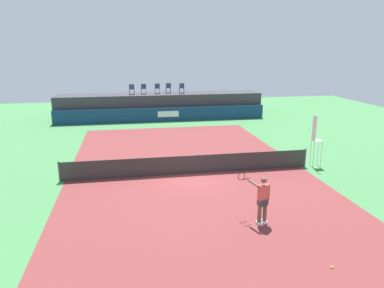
% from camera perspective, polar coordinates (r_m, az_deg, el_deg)
% --- Properties ---
extents(ground_plane, '(48.00, 48.00, 0.00)m').
position_cam_1_polar(ground_plane, '(20.90, -1.81, -2.01)').
color(ground_plane, '#3D7A42').
extents(court_inner, '(12.00, 22.00, 0.00)m').
position_cam_1_polar(court_inner, '(18.09, -0.40, -4.74)').
color(court_inner, maroon).
rests_on(court_inner, ground).
extents(sponsor_wall, '(18.00, 0.22, 1.20)m').
position_cam_1_polar(sponsor_wall, '(30.91, -4.72, 4.66)').
color(sponsor_wall, navy).
rests_on(sponsor_wall, ground).
extents(spectator_platform, '(18.00, 2.80, 2.20)m').
position_cam_1_polar(spectator_platform, '(32.60, -5.06, 6.08)').
color(spectator_platform, '#38383D').
rests_on(spectator_platform, ground).
extents(spectator_chair_far_left, '(0.46, 0.46, 0.89)m').
position_cam_1_polar(spectator_chair_far_left, '(31.99, -9.55, 8.64)').
color(spectator_chair_far_left, '#2D3D56').
rests_on(spectator_chair_far_left, spectator_platform).
extents(spectator_chair_left, '(0.46, 0.46, 0.89)m').
position_cam_1_polar(spectator_chair_left, '(32.27, -7.68, 8.77)').
color(spectator_chair_left, '#2D3D56').
rests_on(spectator_chair_left, spectator_platform).
extents(spectator_chair_center, '(0.48, 0.48, 0.89)m').
position_cam_1_polar(spectator_chair_center, '(32.36, -5.53, 8.85)').
color(spectator_chair_center, '#2D3D56').
rests_on(spectator_chair_center, spectator_platform).
extents(spectator_chair_right, '(0.44, 0.44, 0.89)m').
position_cam_1_polar(spectator_chair_right, '(32.68, -3.79, 8.94)').
color(spectator_chair_right, '#2D3D56').
rests_on(spectator_chair_right, spectator_platform).
extents(spectator_chair_far_right, '(0.46, 0.46, 0.89)m').
position_cam_1_polar(spectator_chair_far_right, '(32.47, -1.65, 8.93)').
color(spectator_chair_far_right, '#2D3D56').
rests_on(spectator_chair_far_right, spectator_platform).
extents(umpire_chair, '(0.48, 0.48, 2.76)m').
position_cam_1_polar(umpire_chair, '(19.87, 18.98, 1.00)').
color(umpire_chair, white).
rests_on(umpire_chair, ground).
extents(tennis_net, '(12.40, 0.02, 0.95)m').
position_cam_1_polar(tennis_net, '(17.93, -0.40, -3.32)').
color(tennis_net, '#2D2D2D').
rests_on(tennis_net, ground).
extents(net_post_near, '(0.10, 0.10, 1.00)m').
position_cam_1_polar(net_post_near, '(17.99, -20.30, -4.14)').
color(net_post_near, '#4C4C51').
rests_on(net_post_near, ground).
extents(net_post_far, '(0.10, 0.10, 1.00)m').
position_cam_1_polar(net_post_far, '(19.90, 17.49, -2.09)').
color(net_post_far, '#4C4C51').
rests_on(net_post_far, ground).
extents(tennis_player, '(0.95, 1.10, 1.77)m').
position_cam_1_polar(tennis_player, '(13.06, 11.07, -8.50)').
color(tennis_player, white).
rests_on(tennis_player, court_inner).
extents(tennis_ball, '(0.07, 0.07, 0.07)m').
position_cam_1_polar(tennis_ball, '(11.58, 21.37, -17.75)').
color(tennis_ball, '#D8EA33').
rests_on(tennis_ball, court_inner).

